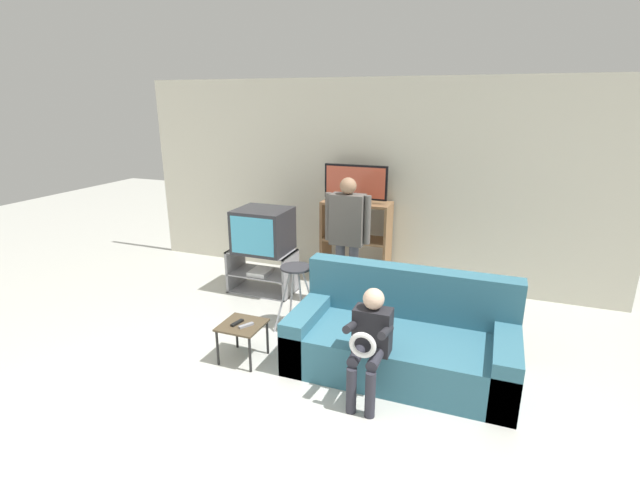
# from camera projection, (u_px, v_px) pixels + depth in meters

# --- Properties ---
(ground_plane) EXTENTS (18.00, 18.00, 0.00)m
(ground_plane) POSITION_uv_depth(u_px,v_px,m) (228.00, 441.00, 3.31)
(ground_plane) COLOR beige
(wall_back) EXTENTS (6.40, 0.06, 2.60)m
(wall_back) POSITION_uv_depth(u_px,v_px,m) (366.00, 183.00, 6.03)
(wall_back) COLOR silver
(wall_back) RESTS_ON ground_plane
(tv_stand) EXTENTS (0.81, 0.45, 0.54)m
(tv_stand) POSITION_uv_depth(u_px,v_px,m) (262.00, 271.00, 5.83)
(tv_stand) COLOR #939399
(tv_stand) RESTS_ON ground_plane
(television_main) EXTENTS (0.64, 0.57, 0.53)m
(television_main) POSITION_uv_depth(u_px,v_px,m) (263.00, 230.00, 5.67)
(television_main) COLOR #2D2D33
(television_main) RESTS_ON tv_stand
(media_shelf) EXTENTS (0.87, 0.39, 1.10)m
(media_shelf) POSITION_uv_depth(u_px,v_px,m) (356.00, 242.00, 6.03)
(media_shelf) COLOR #8E6642
(media_shelf) RESTS_ON ground_plane
(television_flat) EXTENTS (0.81, 0.20, 0.47)m
(television_flat) POSITION_uv_depth(u_px,v_px,m) (356.00, 185.00, 5.79)
(television_flat) COLOR black
(television_flat) RESTS_ON media_shelf
(folding_stool) EXTENTS (0.37, 0.42, 0.69)m
(folding_stool) POSITION_uv_depth(u_px,v_px,m) (296.00, 279.00, 4.83)
(folding_stool) COLOR #B7B7BC
(folding_stool) RESTS_ON ground_plane
(snack_table) EXTENTS (0.38, 0.38, 0.36)m
(snack_table) POSITION_uv_depth(u_px,v_px,m) (242.00, 329.00, 4.27)
(snack_table) COLOR brown
(snack_table) RESTS_ON ground_plane
(remote_control_black) EXTENTS (0.07, 0.15, 0.02)m
(remote_control_black) POSITION_uv_depth(u_px,v_px,m) (237.00, 323.00, 4.26)
(remote_control_black) COLOR black
(remote_control_black) RESTS_ON snack_table
(remote_control_white) EXTENTS (0.11, 0.14, 0.02)m
(remote_control_white) POSITION_uv_depth(u_px,v_px,m) (246.00, 325.00, 4.21)
(remote_control_white) COLOR gray
(remote_control_white) RESTS_ON snack_table
(couch) EXTENTS (1.95, 0.93, 0.86)m
(couch) POSITION_uv_depth(u_px,v_px,m) (402.00, 340.00, 4.14)
(couch) COLOR teal
(couch) RESTS_ON ground_plane
(person_standing_adult) EXTENTS (0.53, 0.20, 1.52)m
(person_standing_adult) POSITION_uv_depth(u_px,v_px,m) (347.00, 231.00, 5.22)
(person_standing_adult) COLOR #4C4C56
(person_standing_adult) RESTS_ON ground_plane
(person_seated_child) EXTENTS (0.33, 0.43, 0.93)m
(person_seated_child) POSITION_uv_depth(u_px,v_px,m) (370.00, 338.00, 3.63)
(person_seated_child) COLOR #2D2D38
(person_seated_child) RESTS_ON ground_plane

